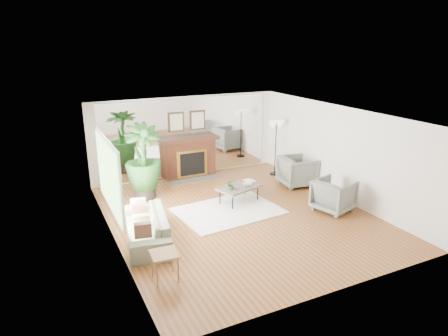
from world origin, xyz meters
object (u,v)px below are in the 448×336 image
sofa (147,227)px  armchair_back (297,171)px  fireplace (190,157)px  armchair_front (334,195)px  coffee_table (239,188)px  side_table (164,257)px  floor_lamp (276,129)px  potted_ficus (143,159)px

sofa → armchair_back: (4.94, 1.42, 0.13)m
fireplace → armchair_front: fireplace is taller
armchair_back → sofa: bearing=113.8°
coffee_table → side_table: bearing=-137.9°
fireplace → coffee_table: bearing=-81.3°
side_table → floor_lamp: (5.01, 4.18, 1.03)m
armchair_back → armchair_front: armchair_back is taller
coffee_table → sofa: (-2.76, -0.99, -0.11)m
armchair_back → side_table: size_ratio=1.79×
fireplace → armchair_front: size_ratio=2.29×
sofa → floor_lamp: size_ratio=1.21×
fireplace → sofa: size_ratio=0.97×
sofa → side_table: (-0.12, -1.61, 0.14)m
coffee_table → side_table: (-2.88, -2.60, 0.03)m
coffee_table → armchair_back: (2.18, 0.43, 0.02)m
sofa → floor_lamp: 5.65m
armchair_front → potted_ficus: size_ratio=0.44×
side_table → potted_ficus: potted_ficus is taller
fireplace → armchair_front: (2.29, -4.03, -0.25)m
sofa → armchair_front: size_ratio=2.36×
potted_ficus → coffee_table: bearing=-33.8°
coffee_table → floor_lamp: (2.13, 1.58, 1.07)m
fireplace → floor_lamp: 2.83m
sofa → potted_ficus: (0.61, 2.42, 0.79)m
fireplace → potted_ficus: (-1.76, -1.11, 0.44)m
fireplace → coffee_table: 2.59m
sofa → potted_ficus: bearing=176.1°
potted_ficus → floor_lamp: potted_ficus is taller
coffee_table → potted_ficus: potted_ficus is taller
fireplace → coffee_table: (0.39, -2.55, -0.24)m
sofa → armchair_back: size_ratio=2.19×
coffee_table → sofa: size_ratio=0.61×
floor_lamp → armchair_back: bearing=-87.9°
armchair_front → armchair_back: bearing=-24.6°
fireplace → armchair_back: bearing=-39.5°
side_table → armchair_front: bearing=13.1°
fireplace → side_table: fireplace is taller
coffee_table → side_table: side_table is taller
coffee_table → armchair_back: 2.22m
armchair_front → floor_lamp: bearing=-20.7°
armchair_front → side_table: (-4.78, -1.11, 0.04)m
armchair_front → floor_lamp: 3.26m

